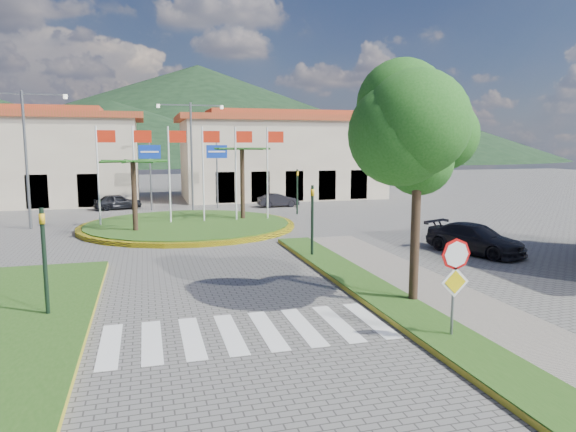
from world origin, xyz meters
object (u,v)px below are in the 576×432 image
object	(u,v)px
roundabout_island	(189,225)
car_side_right	(475,239)
car_dark_b	(278,200)
car_dark_a	(118,202)
deciduous_tree	(419,136)
stop_sign	(455,272)
white_van	(75,199)

from	to	relation	value
roundabout_island	car_side_right	bearing A→B (deg)	-42.48
roundabout_island	car_dark_b	distance (m)	11.57
roundabout_island	car_dark_a	xyz separation A→B (m)	(-4.49, 10.31, 0.42)
roundabout_island	deciduous_tree	bearing A→B (deg)	-72.09
roundabout_island	car_side_right	xyz separation A→B (m)	(12.00, -10.98, 0.50)
car_dark_b	car_side_right	size ratio (longest dim) A/B	0.70
roundabout_island	car_dark_a	size ratio (longest dim) A/B	3.62
car_dark_a	car_side_right	bearing A→B (deg)	-156.91
roundabout_island	car_dark_a	distance (m)	11.25
roundabout_island	car_dark_b	bearing A→B (deg)	47.74
roundabout_island	stop_sign	distance (m)	20.69
stop_sign	car_side_right	xyz separation A→B (m)	(7.10, 9.05, -1.12)
roundabout_island	deciduous_tree	world-z (taller)	deciduous_tree
white_van	roundabout_island	bearing A→B (deg)	-151.12
stop_sign	deciduous_tree	world-z (taller)	deciduous_tree
white_van	car_dark_b	world-z (taller)	white_van
deciduous_tree	car_dark_b	xyz separation A→B (m)	(2.28, 25.56, -4.64)
stop_sign	car_dark_a	bearing A→B (deg)	107.18
white_van	car_side_right	xyz separation A→B (m)	(19.89, -24.12, 0.03)
car_dark_a	car_side_right	distance (m)	26.93
stop_sign	car_dark_b	bearing A→B (deg)	84.25
stop_sign	roundabout_island	bearing A→B (deg)	103.73
roundabout_island	white_van	size ratio (longest dim) A/B	2.76
stop_sign	car_dark_b	xyz separation A→B (m)	(2.88, 28.59, -1.26)
stop_sign	car_side_right	size ratio (longest dim) A/B	0.57
car_dark_b	deciduous_tree	bearing A→B (deg)	172.09
car_dark_a	car_side_right	xyz separation A→B (m)	(16.48, -21.29, 0.07)
deciduous_tree	car_dark_a	world-z (taller)	deciduous_tree
white_van	car_dark_a	xyz separation A→B (m)	(3.41, -2.82, -0.04)
roundabout_island	white_van	world-z (taller)	roundabout_island
deciduous_tree	car_side_right	world-z (taller)	deciduous_tree
car_side_right	stop_sign	bearing A→B (deg)	-149.70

